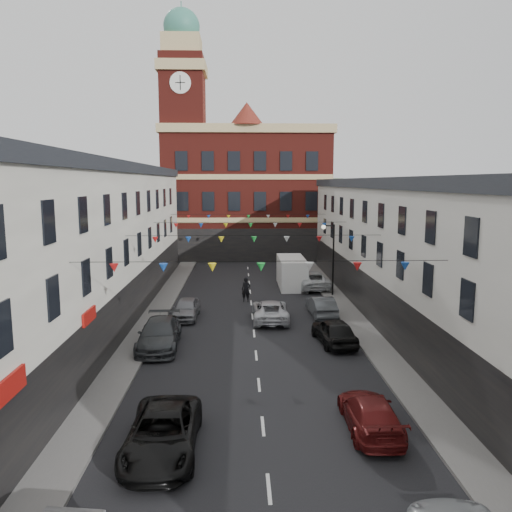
{
  "coord_description": "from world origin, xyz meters",
  "views": [
    {
      "loc": [
        -0.86,
        -26.21,
        9.43
      ],
      "look_at": [
        0.27,
        8.59,
        4.24
      ],
      "focal_mm": 35.0,
      "sensor_mm": 36.0,
      "label": 1
    }
  ],
  "objects": [
    {
      "name": "ground",
      "position": [
        0.0,
        0.0,
        0.0
      ],
      "size": [
        160.0,
        160.0,
        0.0
      ],
      "primitive_type": "plane",
      "color": "black",
      "rests_on": "ground"
    },
    {
      "name": "pavement_left",
      "position": [
        -6.9,
        2.0,
        0.07
      ],
      "size": [
        1.8,
        64.0,
        0.15
      ],
      "primitive_type": "cube",
      "color": "#605E5B",
      "rests_on": "ground"
    },
    {
      "name": "pavement_right",
      "position": [
        6.9,
        2.0,
        0.07
      ],
      "size": [
        1.8,
        64.0,
        0.15
      ],
      "primitive_type": "cube",
      "color": "#605E5B",
      "rests_on": "ground"
    },
    {
      "name": "terrace_left",
      "position": [
        -11.78,
        1.0,
        5.35
      ],
      "size": [
        8.4,
        56.0,
        10.7
      ],
      "color": "beige",
      "rests_on": "ground"
    },
    {
      "name": "terrace_right",
      "position": [
        11.78,
        1.0,
        4.85
      ],
      "size": [
        8.4,
        56.0,
        9.7
      ],
      "color": "beige",
      "rests_on": "ground"
    },
    {
      "name": "civic_building",
      "position": [
        0.0,
        37.95,
        8.14
      ],
      "size": [
        20.6,
        13.3,
        18.5
      ],
      "color": "maroon",
      "rests_on": "ground"
    },
    {
      "name": "clock_tower",
      "position": [
        -7.5,
        35.0,
        14.93
      ],
      "size": [
        5.6,
        5.6,
        30.0
      ],
      "color": "maroon",
      "rests_on": "ground"
    },
    {
      "name": "distant_hill",
      "position": [
        -4.0,
        62.0,
        5.0
      ],
      "size": [
        40.0,
        14.0,
        10.0
      ],
      "primitive_type": "cube",
      "color": "#2C4C23",
      "rests_on": "ground"
    },
    {
      "name": "street_lamp",
      "position": [
        6.55,
        14.0,
        3.9
      ],
      "size": [
        1.1,
        0.36,
        6.0
      ],
      "color": "black",
      "rests_on": "ground"
    },
    {
      "name": "car_left_c",
      "position": [
        -3.6,
        -9.79,
        0.74
      ],
      "size": [
        2.46,
        5.3,
        1.47
      ],
      "primitive_type": "imported",
      "rotation": [
        0.0,
        0.0,
        0.0
      ],
      "color": "black",
      "rests_on": "ground"
    },
    {
      "name": "car_left_d",
      "position": [
        -5.5,
        1.5,
        0.8
      ],
      "size": [
        2.43,
        5.6,
        1.6
      ],
      "primitive_type": "imported",
      "rotation": [
        0.0,
        0.0,
        0.03
      ],
      "color": "#373B3E",
      "rests_on": "ground"
    },
    {
      "name": "car_left_e",
      "position": [
        -4.61,
        7.69,
        0.71
      ],
      "size": [
        1.84,
        4.22,
        1.42
      ],
      "primitive_type": "imported",
      "rotation": [
        0.0,
        0.0,
        -0.04
      ],
      "color": "gray",
      "rests_on": "ground"
    },
    {
      "name": "car_right_c",
      "position": [
        4.09,
        -8.42,
        0.67
      ],
      "size": [
        1.95,
        4.67,
        1.35
      ],
      "primitive_type": "imported",
      "rotation": [
        0.0,
        0.0,
        3.13
      ],
      "color": "#5B1212",
      "rests_on": "ground"
    },
    {
      "name": "car_right_d",
      "position": [
        4.63,
        1.83,
        0.77
      ],
      "size": [
        2.34,
        4.72,
        1.55
      ],
      "primitive_type": "imported",
      "rotation": [
        0.0,
        0.0,
        3.26
      ],
      "color": "black",
      "rests_on": "ground"
    },
    {
      "name": "car_right_e",
      "position": [
        4.9,
        8.04,
        0.72
      ],
      "size": [
        1.72,
        4.41,
        1.43
      ],
      "primitive_type": "imported",
      "rotation": [
        0.0,
        0.0,
        3.19
      ],
      "color": "#484C50",
      "rests_on": "ground"
    },
    {
      "name": "car_right_f",
      "position": [
        5.5,
        17.24,
        0.79
      ],
      "size": [
        3.02,
        5.88,
        1.59
      ],
      "primitive_type": "imported",
      "rotation": [
        0.0,
        0.0,
        3.21
      ],
      "color": "silver",
      "rests_on": "ground"
    },
    {
      "name": "moving_car",
      "position": [
        1.2,
        6.95,
        0.71
      ],
      "size": [
        2.42,
        5.15,
        1.43
      ],
      "primitive_type": "imported",
      "rotation": [
        0.0,
        0.0,
        3.13
      ],
      "color": "silver",
      "rests_on": "ground"
    },
    {
      "name": "white_van",
      "position": [
        3.8,
        18.07,
        1.32
      ],
      "size": [
        2.3,
        5.97,
        2.64
      ],
      "primitive_type": "cube",
      "rotation": [
        0.0,
        0.0,
        0.0
      ],
      "color": "white",
      "rests_on": "ground"
    },
    {
      "name": "pedestrian",
      "position": [
        -0.4,
        12.42,
        0.97
      ],
      "size": [
        0.78,
        0.58,
        1.95
      ],
      "primitive_type": "imported",
      "rotation": [
        0.0,
        0.0,
        -0.18
      ],
      "color": "black",
      "rests_on": "ground"
    }
  ]
}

